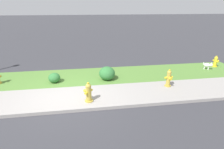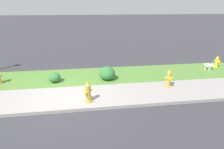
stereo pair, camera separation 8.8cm
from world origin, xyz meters
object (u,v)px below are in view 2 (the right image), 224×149
(fire_hydrant_across_street, at_px, (169,79))
(shrub_bush_near_lamp, at_px, (107,73))
(shrub_bush_far_verge, at_px, (55,77))
(fire_hydrant_near_corner, at_px, (217,62))
(small_white_dog, at_px, (209,66))
(fire_hydrant_at_driveway, at_px, (88,92))

(fire_hydrant_across_street, distance_m, shrub_bush_near_lamp, 2.73)
(shrub_bush_far_verge, bearing_deg, fire_hydrant_near_corner, 5.92)
(small_white_dog, bearing_deg, shrub_bush_near_lamp, -135.11)
(shrub_bush_near_lamp, relative_size, shrub_bush_far_verge, 1.41)
(fire_hydrant_at_driveway, distance_m, small_white_dog, 6.90)
(small_white_dog, bearing_deg, fire_hydrant_across_street, -112.05)
(shrub_bush_near_lamp, bearing_deg, fire_hydrant_near_corner, 8.44)
(fire_hydrant_at_driveway, bearing_deg, fire_hydrant_near_corner, -28.79)
(fire_hydrant_at_driveway, height_order, fire_hydrant_near_corner, fire_hydrant_at_driveway)
(fire_hydrant_at_driveway, xyz_separation_m, shrub_bush_far_verge, (-1.49, 1.91, -0.14))
(shrub_bush_near_lamp, bearing_deg, small_white_dog, 5.97)
(small_white_dog, bearing_deg, shrub_bush_far_verge, -137.13)
(small_white_dog, height_order, shrub_bush_near_lamp, shrub_bush_near_lamp)
(shrub_bush_near_lamp, distance_m, shrub_bush_far_verge, 2.38)
(fire_hydrant_across_street, relative_size, shrub_bush_far_verge, 1.48)
(small_white_dog, bearing_deg, fire_hydrant_near_corner, 65.28)
(shrub_bush_near_lamp, bearing_deg, fire_hydrant_at_driveway, -115.43)
(fire_hydrant_across_street, xyz_separation_m, shrub_bush_near_lamp, (-2.49, 1.12, -0.06))
(fire_hydrant_at_driveway, xyz_separation_m, fire_hydrant_near_corner, (7.15, 2.81, -0.06))
(small_white_dog, height_order, shrub_bush_far_verge, shrub_bush_far_verge)
(fire_hydrant_across_street, relative_size, shrub_bush_near_lamp, 1.05)
(fire_hydrant_near_corner, relative_size, small_white_dog, 1.50)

